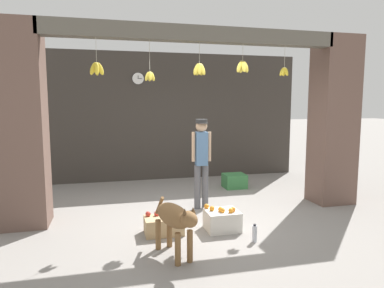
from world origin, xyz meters
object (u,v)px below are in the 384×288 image
(fruit_crate_apples, at_px, (164,225))
(wall_clock, at_px, (138,79))
(produce_box_green, at_px, (234,181))
(fruit_crate_oranges, at_px, (222,220))
(dog, at_px, (175,219))
(water_bottle, at_px, (255,234))
(shopkeeper, at_px, (201,157))

(fruit_crate_apples, bearing_deg, wall_clock, 90.46)
(fruit_crate_apples, height_order, produce_box_green, fruit_crate_apples)
(fruit_crate_oranges, distance_m, produce_box_green, 2.57)
(dog, xyz_separation_m, wall_clock, (-0.04, 4.25, 1.94))
(produce_box_green, xyz_separation_m, wall_clock, (-1.95, 1.21, 2.26))
(dog, distance_m, water_bottle, 1.19)
(produce_box_green, distance_m, wall_clock, 3.23)
(shopkeeper, xyz_separation_m, fruit_crate_oranges, (0.02, -1.07, -0.77))
(wall_clock, bearing_deg, dog, -89.42)
(water_bottle, bearing_deg, produce_box_green, 74.44)
(dog, relative_size, shopkeeper, 0.61)
(shopkeeper, height_order, fruit_crate_apples, shopkeeper)
(fruit_crate_apples, xyz_separation_m, produce_box_green, (1.93, 2.27, 0.02))
(shopkeeper, distance_m, fruit_crate_apples, 1.53)
(produce_box_green, relative_size, wall_clock, 1.67)
(dog, bearing_deg, water_bottle, 81.61)
(dog, bearing_deg, wall_clock, 162.78)
(shopkeeper, bearing_deg, produce_box_green, -127.79)
(dog, distance_m, produce_box_green, 3.60)
(dog, xyz_separation_m, produce_box_green, (1.91, 3.03, -0.33))
(fruit_crate_apples, xyz_separation_m, wall_clock, (-0.03, 3.49, 2.29))
(water_bottle, height_order, wall_clock, wall_clock)
(dog, bearing_deg, fruit_crate_oranges, 112.28)
(fruit_crate_apples, bearing_deg, dog, -88.85)
(shopkeeper, relative_size, water_bottle, 6.42)
(dog, xyz_separation_m, fruit_crate_oranges, (0.84, 0.70, -0.33))
(fruit_crate_apples, bearing_deg, water_bottle, -27.01)
(dog, relative_size, produce_box_green, 2.03)
(produce_box_green, bearing_deg, water_bottle, -105.56)
(shopkeeper, xyz_separation_m, produce_box_green, (1.10, 1.26, -0.77))
(dog, xyz_separation_m, fruit_crate_apples, (-0.02, 0.76, -0.35))
(shopkeeper, distance_m, wall_clock, 3.02)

